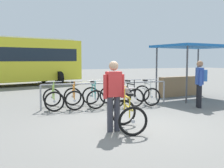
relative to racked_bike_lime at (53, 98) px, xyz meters
The scene contains 13 objects.
ground_plane 3.56m from the racked_bike_lime, 68.60° to the right, with size 80.00×80.00×0.00m, color slate.
bike_rack_rail 1.89m from the racked_bike_lime, 11.15° to the right, with size 4.59×0.51×0.88m.
racked_bike_lime is the anchor object (origin of this frame).
racked_bike_orange 0.70m from the racked_bike_lime, ahead, with size 0.87×1.21×0.97m.
racked_bike_teal 1.40m from the racked_bike_lime, ahead, with size 0.83×1.20×0.97m.
racked_bike_yellow 2.10m from the racked_bike_lime, ahead, with size 0.77×1.16×0.97m.
racked_bike_black 2.80m from the racked_bike_lime, ahead, with size 0.71×1.15×0.98m.
racked_bike_white 3.50m from the racked_bike_lime, ahead, with size 0.84×1.19×0.97m.
featured_bicycle 3.56m from the racked_bike_lime, 72.29° to the right, with size 0.91×1.25×1.09m.
person_with_featured_bike 3.58m from the racked_bike_lime, 78.61° to the right, with size 0.53×0.22×1.64m.
pedestrian_with_backpack 5.10m from the racked_bike_lime, 21.03° to the right, with size 0.43×0.48×1.64m.
bus_distant 9.42m from the racked_bike_lime, 97.68° to the left, with size 10.31×4.94×3.08m.
market_stall 6.24m from the racked_bike_lime, ahead, with size 3.34×2.64×2.30m.
Camera 1 is at (-3.12, -5.80, 1.67)m, focal length 43.18 mm.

